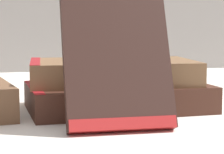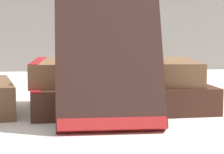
% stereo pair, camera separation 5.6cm
% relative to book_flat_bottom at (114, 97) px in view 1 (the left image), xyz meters
% --- Properties ---
extents(ground_plane, '(3.00, 3.00, 0.00)m').
position_rel_book_flat_bottom_xyz_m(ground_plane, '(0.02, -0.00, -0.02)').
color(ground_plane, silver).
extents(book_flat_bottom, '(0.23, 0.14, 0.03)m').
position_rel_book_flat_bottom_xyz_m(book_flat_bottom, '(0.00, 0.00, 0.00)').
color(book_flat_bottom, '#422319').
rests_on(book_flat_bottom, ground_plane).
extents(book_flat_top, '(0.21, 0.13, 0.03)m').
position_rel_book_flat_bottom_xyz_m(book_flat_top, '(-0.00, 0.01, 0.03)').
color(book_flat_top, brown).
rests_on(book_flat_top, book_flat_bottom).
extents(book_leaning_front, '(0.11, 0.07, 0.14)m').
position_rel_book_flat_bottom_xyz_m(book_leaning_front, '(-0.02, -0.10, 0.05)').
color(book_leaning_front, '#331E19').
rests_on(book_leaning_front, ground_plane).
extents(pocket_watch, '(0.05, 0.05, 0.01)m').
position_rel_book_flat_bottom_xyz_m(pocket_watch, '(0.03, 0.01, 0.05)').
color(pocket_watch, white).
rests_on(pocket_watch, book_flat_top).
extents(reading_glasses, '(0.10, 0.07, 0.00)m').
position_rel_book_flat_bottom_xyz_m(reading_glasses, '(-0.04, 0.13, -0.01)').
color(reading_glasses, '#4C3828').
rests_on(reading_glasses, ground_plane).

